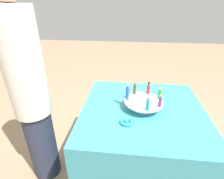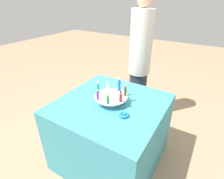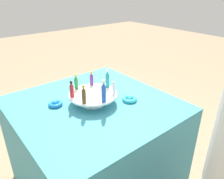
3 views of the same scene
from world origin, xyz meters
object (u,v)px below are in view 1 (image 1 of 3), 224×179
Objects in this scene: display_stand at (143,103)px; bottle_blue at (127,92)px; bottle_teal at (148,103)px; bottle_red at (148,89)px; bottle_green at (160,94)px; bottle_clear at (132,102)px; person_figure at (31,97)px; bottle_brown at (135,88)px; ribbon_bow_blue at (156,96)px; ribbon_bow_teal at (127,122)px; bottle_purple at (160,101)px.

bottle_blue is at bearing -95.40° from display_stand.
bottle_blue is 0.20m from bottle_teal.
bottle_green is (0.08, 0.08, -0.00)m from bottle_red.
bottle_blue is 1.39× the size of bottle_green.
bottle_clear is 0.05× the size of person_figure.
bottle_brown is 0.07× the size of person_figure.
display_stand is 3.09× the size of bottle_green.
bottle_brown is (0.01, -0.11, 0.01)m from bottle_red.
display_stand is 0.24m from ribbon_bow_blue.
ribbon_bow_teal is (0.25, -0.25, -0.10)m from bottle_green.
bottle_red is 0.75× the size of bottle_blue.
bottle_purple is 0.29m from ribbon_bow_blue.
bottle_clear is 0.78m from person_figure.
bottle_green is at bearing 110.32° from display_stand.
display_stand reaches higher than ribbon_bow_blue.
bottle_teal is at bearing 71.74° from bottle_clear.
ribbon_bow_blue is at bearing 148.77° from ribbon_bow_teal.
bottle_purple is (0.18, 0.18, -0.01)m from bottle_brown.
bottle_blue is at bearing -159.68° from bottle_clear.
display_stand is 0.88m from person_figure.
bottle_brown is at bearing -108.26° from bottle_green.
bottle_purple is at bearing 71.74° from bottle_blue.
bottle_clear is 0.26m from bottle_green.
bottle_red is 0.11m from bottle_brown.
ribbon_bow_teal is (0.11, -0.03, -0.10)m from bottle_clear.
ribbon_bow_blue is 1.05m from person_figure.
bottle_purple is 1.00× the size of ribbon_bow_teal.
bottle_clear is at bearing 20.32° from bottle_blue.
bottle_teal is 0.08× the size of person_figure.
person_figure is (0.10, -0.87, 0.06)m from display_stand.
ribbon_bow_blue is at bearing 148.77° from display_stand.
bottle_red is 0.38m from ribbon_bow_teal.
display_stand is 0.19× the size of person_figure.
bottle_brown is 0.26m from bottle_teal.
bottle_purple is (0.07, 0.11, 0.06)m from display_stand.
person_figure is (0.21, -0.80, -0.01)m from bottle_brown.
bottle_teal reaches higher than bottle_green.
bottle_blue is 1.44× the size of bottle_purple.
bottle_blue is 1.58× the size of ribbon_bow_blue.
bottle_purple is 0.97× the size of bottle_green.
bottle_teal is at bearing -5.40° from bottle_red.
person_figure is (0.00, -0.78, -0.00)m from bottle_clear.
ribbon_bow_teal is (0.20, -0.12, -0.04)m from display_stand.
bottle_red reaches higher than display_stand.
bottle_red is 0.21m from bottle_blue.
bottle_blue is (0.10, -0.06, 0.01)m from bottle_brown.
bottle_clear is 0.86× the size of bottle_green.
display_stand is 3.20× the size of ribbon_bow_teal.
person_figure reaches higher than ribbon_bow_teal.
bottle_brown is at bearing -146.83° from display_stand.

